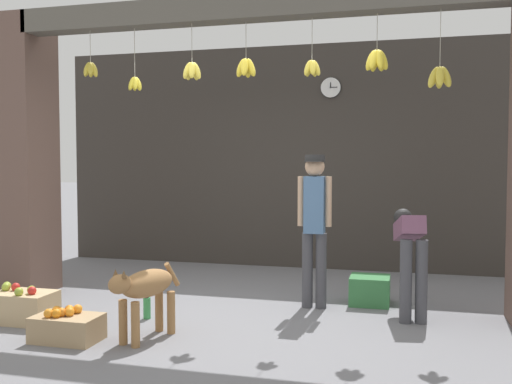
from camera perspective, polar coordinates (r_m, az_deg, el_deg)
The scene contains 12 objects.
ground_plane at distance 5.64m, azimuth -1.00°, elevation -12.14°, with size 60.00×60.00×0.00m, color slate.
shop_back_wall at distance 7.97m, azimuth 4.03°, elevation 3.49°, with size 6.83×0.12×3.08m, color #38332D.
shop_pillar_left at distance 6.97m, azimuth -22.75°, elevation 3.31°, with size 0.70×0.60×3.08m, color brown.
storefront_awning at distance 5.73m, azimuth -0.47°, elevation 17.45°, with size 4.93×0.30×0.95m.
dog at distance 4.87m, azimuth -11.07°, elevation -9.50°, with size 0.39×0.81×0.63m.
shopkeeper at distance 5.76m, azimuth 5.87°, elevation -2.75°, with size 0.34×0.25×1.55m.
worker_stooping at distance 5.61m, azimuth 15.14°, elevation -5.42°, with size 0.32×0.77×1.00m.
fruit_crate_oranges at distance 5.07m, azimuth -18.38°, elevation -12.68°, with size 0.54×0.34×0.29m.
fruit_crate_apples at distance 5.77m, azimuth -22.23°, elevation -10.52°, with size 0.55×0.36×0.35m.
produce_box_green at distance 6.11m, azimuth 11.31°, elevation -9.61°, with size 0.40×0.38×0.29m, color #387A42.
water_bottle at distance 5.57m, azimuth -10.85°, elevation -11.30°, with size 0.07×0.07×0.22m.
wall_clock at distance 7.88m, azimuth 7.48°, elevation 10.32°, with size 0.28×0.03×0.28m.
Camera 1 is at (1.47, -5.24, 1.48)m, focal length 40.00 mm.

